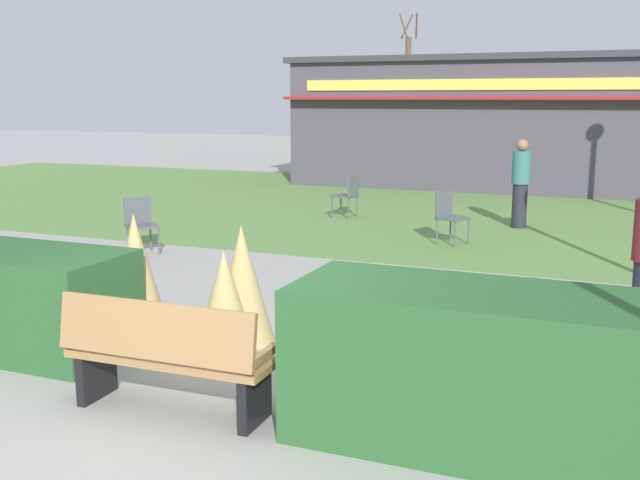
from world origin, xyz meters
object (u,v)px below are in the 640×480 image
cafe_chair_west (348,193)px  person_strolling (521,183)px  park_bench (166,356)px  tree_center_bg (407,91)px  cafe_chair_center (140,221)px  parked_car_west_slot (447,143)px  food_kiosk (495,122)px  parked_car_center_slot (578,146)px  cafe_chair_east (449,213)px

cafe_chair_west → person_strolling: size_ratio=0.53×
park_bench → tree_center_bg: 30.83m
cafe_chair_center → parked_car_west_slot: 20.28m
park_bench → food_kiosk: size_ratio=0.16×
cafe_chair_west → parked_car_west_slot: parked_car_west_slot is taller
cafe_chair_west → parked_car_center_slot: 16.01m
food_kiosk → parked_car_center_slot: 8.54m
cafe_chair_center → person_strolling: size_ratio=0.53×
park_bench → cafe_chair_center: park_bench is taller
cafe_chair_east → parked_car_center_slot: parked_car_center_slot is taller
park_bench → person_strolling: size_ratio=1.01×
park_bench → person_strolling: 10.00m
person_strolling → parked_car_west_slot: person_strolling is taller
food_kiosk → cafe_chair_west: (-1.70, -7.36, -1.26)m
cafe_chair_west → person_strolling: (3.44, 0.12, 0.33)m
tree_center_bg → parked_car_west_slot: bearing=-56.6°
food_kiosk → parked_car_west_slot: bearing=111.5°
park_bench → cafe_chair_east: park_bench is taller
parked_car_west_slot → park_bench: bearing=-81.7°
food_kiosk → parked_car_west_slot: food_kiosk is taller
park_bench → cafe_chair_center: (-3.94, 5.14, 0.05)m
cafe_chair_center → park_bench: bearing=-52.5°
cafe_chair_center → tree_center_bg: 25.12m
tree_center_bg → parked_car_center_slot: bearing=-29.7°
cafe_chair_east → cafe_chair_center: 5.13m
parked_car_center_slot → tree_center_bg: bearing=150.3°
person_strolling → tree_center_bg: bearing=-146.4°
food_kiosk → parked_car_west_slot: size_ratio=2.58×
cafe_chair_east → parked_car_west_slot: parked_car_west_slot is taller
parked_car_west_slot → tree_center_bg: tree_center_bg is taller
food_kiosk → cafe_chair_west: bearing=-103.0°
food_kiosk → cafe_chair_center: 12.57m
cafe_chair_west → parked_car_west_slot: size_ratio=0.21×
parked_car_west_slot → parked_car_center_slot: same height
food_kiosk → tree_center_bg: size_ratio=1.75×
parked_car_west_slot → tree_center_bg: (-3.02, 4.58, 2.12)m
park_bench → parked_car_center_slot: size_ratio=0.40×
cafe_chair_west → park_bench: bearing=-77.8°
cafe_chair_east → parked_car_center_slot: (0.89, 17.62, 0.12)m
cafe_chair_west → cafe_chair_center: 4.99m
park_bench → cafe_chair_west: bearing=102.2°
park_bench → cafe_chair_east: 7.82m
person_strolling → cafe_chair_east: bearing=-11.0°
person_strolling → cafe_chair_center: bearing=-36.0°
park_bench → food_kiosk: bearing=91.4°
cafe_chair_center → person_strolling: (5.26, 4.77, 0.33)m
cafe_chair_east → person_strolling: person_strolling is taller
cafe_chair_center → tree_center_bg: (-2.77, 24.86, 2.23)m
parked_car_west_slot → food_kiosk: bearing=-68.5°
parked_car_center_slot → tree_center_bg: 9.49m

